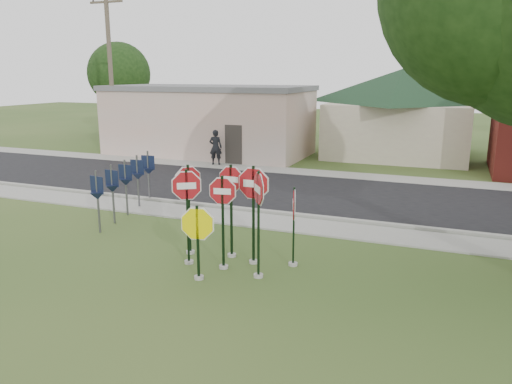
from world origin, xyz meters
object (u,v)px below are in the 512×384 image
at_px(utility_pole_near, 111,73).
at_px(pedestrian, 216,147).
at_px(stop_sign_left, 187,203).
at_px(stop_sign_center, 223,211).
at_px(stop_sign_yellow, 198,234).

relative_size(utility_pole_near, pedestrian, 4.99).
relative_size(stop_sign_left, utility_pole_near, 0.28).
bearing_deg(stop_sign_left, pedestrian, 113.48).
bearing_deg(utility_pole_near, stop_sign_center, -45.02).
distance_m(stop_sign_center, stop_sign_yellow, 0.98).
distance_m(stop_sign_center, utility_pole_near, 19.99).
bearing_deg(stop_sign_yellow, stop_sign_left, 131.93).
bearing_deg(stop_sign_center, utility_pole_near, 134.98).
bearing_deg(pedestrian, stop_sign_yellow, 100.87).
bearing_deg(stop_sign_center, stop_sign_yellow, -107.18).
height_order(stop_sign_center, pedestrian, stop_sign_center).
height_order(stop_sign_yellow, pedestrian, stop_sign_yellow).
bearing_deg(stop_sign_center, pedestrian, 117.09).
xyz_separation_m(stop_sign_center, pedestrian, (-6.76, 13.22, -0.54)).
distance_m(stop_sign_yellow, stop_sign_left, 1.21).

